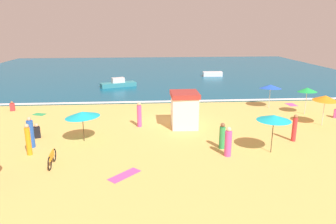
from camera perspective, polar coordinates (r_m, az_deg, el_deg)
name	(u,v)px	position (r m, az deg, el deg)	size (l,w,h in m)	color
ground_plane	(171,122)	(24.17, 0.51, -1.79)	(60.00, 60.00, 0.00)	#EDBC60
ocean_water	(156,71)	(51.52, -2.18, 7.54)	(60.00, 44.00, 0.10)	#0F567A
wave_breaker_foam	(165,101)	(30.20, -0.51, 1.95)	(57.00, 0.70, 0.01)	white
lifeguard_cabana	(184,109)	(22.69, 3.01, 0.50)	(1.98, 2.24, 2.59)	white
beach_umbrella_0	(274,118)	(18.78, 18.79, -1.00)	(2.57, 2.57, 2.29)	#4C3823
beach_umbrella_1	(307,90)	(28.19, 24.11, 3.73)	(2.20, 2.20, 2.30)	silver
beach_umbrella_3	(82,114)	(20.40, -15.40, -0.41)	(2.43, 2.41, 2.03)	#4C3823
beach_umbrella_6	(271,87)	(29.38, 18.23, 4.43)	(2.19, 2.21, 2.18)	silver
beach_umbrella_7	(325,98)	(25.47, 26.82, 2.29)	(1.90, 1.91, 2.33)	silver
parked_bicycle	(52,158)	(17.86, -20.44, -7.93)	(0.16, 1.82, 0.76)	black
beachgoer_1	(12,107)	(30.41, -26.56, 0.88)	(0.48, 0.48, 0.85)	red
beachgoer_2	(139,115)	(22.86, -5.27, -0.53)	(0.42, 0.42, 1.86)	#D84CA5
beachgoer_3	(28,140)	(19.53, -24.18, -4.68)	(0.41, 0.41, 1.86)	orange
beachgoer_4	(294,128)	(21.53, 22.10, -2.77)	(0.35, 0.35, 1.77)	red
beachgoer_5	(31,133)	(20.66, -23.80, -3.58)	(0.52, 0.52, 1.92)	blue
beachgoer_6	(336,113)	(28.53, 28.40, -0.20)	(0.49, 0.49, 0.87)	#D84CA5
beachgoer_7	(228,142)	(18.03, 10.93, -5.49)	(0.54, 0.54, 1.74)	#D84CA5
beachgoer_8	(222,136)	(19.07, 9.87, -4.43)	(0.44, 0.44, 1.62)	green
beachgoer_9	(37,131)	(22.41, -22.80, -3.26)	(0.49, 0.49, 0.99)	black
beach_towel_0	(125,175)	(15.98, -7.94, -11.36)	(1.68, 1.69, 0.01)	#D84CA5
beach_towel_1	(39,114)	(28.27, -22.44, -0.40)	(1.26, 1.08, 0.01)	green
beach_towel_2	(184,112)	(26.77, 2.93, -0.07)	(1.38, 1.22, 0.01)	orange
beach_towel_3	(291,105)	(31.58, 21.61, 1.26)	(0.83, 1.21, 0.01)	#D84CA5
small_boat_0	(213,74)	(45.92, 8.14, 6.90)	(2.77, 1.07, 0.65)	white
small_boat_1	(118,84)	(38.04, -9.08, 5.13)	(4.38, 2.67, 1.08)	teal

